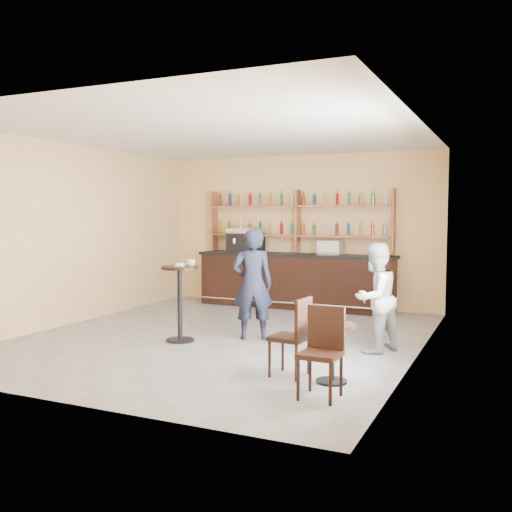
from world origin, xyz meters
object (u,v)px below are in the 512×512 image
at_px(pedestal_table, 180,304).
at_px(espresso_machine, 246,240).
at_px(chair_west, 289,337).
at_px(man_main, 253,284).
at_px(bar_counter, 295,281).
at_px(patron_second, 375,298).
at_px(cafe_table, 332,353).
at_px(chair_south, 320,354).
at_px(pastry_case, 330,248).

bearing_deg(pedestal_table, espresso_machine, 99.72).
xyz_separation_m(espresso_machine, chair_west, (2.84, -4.75, -0.91)).
relative_size(pedestal_table, man_main, 0.67).
xyz_separation_m(bar_counter, patron_second, (2.38, -3.14, 0.21)).
distance_m(cafe_table, chair_south, 0.62).
bearing_deg(chair_west, cafe_table, 89.72).
bearing_deg(chair_south, man_main, 130.50).
bearing_deg(patron_second, man_main, -66.29).
relative_size(cafe_table, chair_west, 0.72).
height_order(bar_counter, espresso_machine, espresso_machine).
bearing_deg(chair_west, pastry_case, -163.87).
height_order(pedestal_table, chair_west, pedestal_table).
relative_size(chair_south, patron_second, 0.62).
xyz_separation_m(cafe_table, chair_south, (0.05, -0.60, 0.14)).
bearing_deg(pastry_case, chair_south, -83.37).
xyz_separation_m(bar_counter, espresso_machine, (-1.14, 0.00, 0.82)).
bearing_deg(chair_south, bar_counter, 114.85).
bearing_deg(patron_second, cafe_table, 20.95).
bearing_deg(pastry_case, cafe_table, -82.04).
relative_size(pastry_case, cafe_table, 0.68).
xyz_separation_m(pedestal_table, cafe_table, (2.76, -1.12, -0.23)).
bearing_deg(patron_second, chair_south, 23.37).
xyz_separation_m(pastry_case, patron_second, (1.62, -3.14, -0.50)).
bearing_deg(bar_counter, pastry_case, 0.00).
height_order(bar_counter, chair_west, bar_counter).
distance_m(bar_counter, espresso_machine, 1.41).
height_order(espresso_machine, chair_west, espresso_machine).
bearing_deg(cafe_table, pastry_case, 107.28).
xyz_separation_m(bar_counter, cafe_table, (2.25, -4.80, -0.22)).
height_order(cafe_table, chair_west, chair_west).
height_order(bar_counter, patron_second, patron_second).
bearing_deg(chair_west, chair_south, 47.62).
height_order(bar_counter, pastry_case, pastry_case).
xyz_separation_m(pedestal_table, patron_second, (2.89, 0.54, 0.20)).
relative_size(pastry_case, man_main, 0.27).
bearing_deg(man_main, patron_second, 151.10).
xyz_separation_m(cafe_table, chair_west, (-0.55, 0.05, 0.13)).
bearing_deg(pastry_case, chair_west, -88.09).
bearing_deg(cafe_table, pedestal_table, 158.02).
bearing_deg(patron_second, pedestal_table, -54.03).
bearing_deg(chair_west, espresso_machine, -144.16).
bearing_deg(chair_south, pastry_case, 107.69).
bearing_deg(chair_west, bar_counter, -155.36).
distance_m(espresso_machine, patron_second, 4.76).
height_order(man_main, chair_west, man_main).
bearing_deg(patron_second, espresso_machine, -106.40).
bearing_deg(chair_west, pedestal_table, -110.79).
bearing_deg(bar_counter, cafe_table, -64.85).
xyz_separation_m(espresso_machine, cafe_table, (3.39, -4.80, -1.04)).
relative_size(bar_counter, man_main, 2.41).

